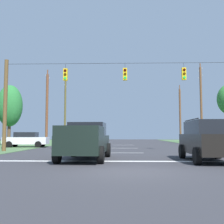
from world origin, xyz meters
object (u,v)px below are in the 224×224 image
object	(u,v)px
utility_pole_far_right	(180,114)
utility_pole_far_left	(65,109)
overhead_signal_span	(123,100)
suv_black	(209,140)
tree_roadside_right	(10,106)
utility_pole_mid_right	(201,103)
distant_car_crossing_white	(26,139)
utility_pole_mid_left	(47,108)
pickup_truck	(86,141)

from	to	relation	value
utility_pole_far_right	utility_pole_far_left	size ratio (longest dim) A/B	0.86
overhead_signal_span	suv_black	bearing A→B (deg)	-60.73
overhead_signal_span	tree_roadside_right	size ratio (longest dim) A/B	2.66
overhead_signal_span	utility_pole_mid_right	xyz separation A→B (m)	(10.07, 13.98, 1.26)
distant_car_crossing_white	utility_pole_mid_right	bearing A→B (deg)	20.58
utility_pole_far_left	tree_roadside_right	size ratio (longest dim) A/B	1.64
utility_pole_far_right	tree_roadside_right	bearing A→B (deg)	-144.37
overhead_signal_span	utility_pole_mid_right	world-z (taller)	utility_pole_mid_right
utility_pole_mid_left	utility_pole_far_left	size ratio (longest dim) A/B	0.86
utility_pole_far_right	utility_pole_far_left	xyz separation A→B (m)	(-19.95, -1.05, 0.93)
overhead_signal_span	distant_car_crossing_white	size ratio (longest dim) A/B	4.25
suv_black	utility_pole_far_right	size ratio (longest dim) A/B	0.49
utility_pole_mid_left	utility_pole_far_left	xyz separation A→B (m)	(0.14, 11.22, 0.94)
utility_pole_far_right	utility_pole_mid_right	bearing A→B (deg)	-90.62
tree_roadside_right	utility_pole_mid_left	bearing A→B (deg)	54.33
utility_pole_far_left	tree_roadside_right	world-z (taller)	utility_pole_far_left
pickup_truck	utility_pole_mid_left	world-z (taller)	utility_pole_mid_left
utility_pole_mid_left	pickup_truck	bearing A→B (deg)	-69.73
suv_black	utility_pole_mid_right	size ratio (longest dim) A/B	0.47
suv_black	tree_roadside_right	distance (m)	24.81
distant_car_crossing_white	suv_black	bearing A→B (deg)	-45.08
utility_pole_far_right	utility_pole_mid_left	bearing A→B (deg)	-148.60
overhead_signal_span	utility_pole_far_left	distance (m)	27.70
utility_pole_mid_right	utility_pole_far_left	distance (m)	23.12
overhead_signal_span	pickup_truck	world-z (taller)	overhead_signal_span
distant_car_crossing_white	utility_pole_far_right	xyz separation A→B (m)	(19.94, 20.38, 3.96)
overhead_signal_span	utility_pole_mid_left	distance (m)	17.70
pickup_truck	tree_roadside_right	distance (m)	20.46
pickup_truck	utility_pole_far_left	world-z (taller)	utility_pole_far_left
overhead_signal_span	tree_roadside_right	world-z (taller)	overhead_signal_span
distant_car_crossing_white	utility_pole_mid_right	distance (m)	21.61
overhead_signal_span	distant_car_crossing_white	world-z (taller)	overhead_signal_span
utility_pole_mid_right	utility_pole_far_right	xyz separation A→B (m)	(0.14, 12.94, -0.48)
suv_black	utility_pole_far_left	distance (m)	36.26
pickup_truck	tree_roadside_right	size ratio (longest dim) A/B	0.78
utility_pole_far_right	suv_black	bearing A→B (deg)	-100.11
utility_pole_far_left	distant_car_crossing_white	bearing A→B (deg)	-89.95
suv_black	utility_pole_mid_left	world-z (taller)	utility_pole_mid_left
distant_car_crossing_white	tree_roadside_right	world-z (taller)	tree_roadside_right
distant_car_crossing_white	tree_roadside_right	distance (m)	6.25
overhead_signal_span	distant_car_crossing_white	xyz separation A→B (m)	(-9.73, 6.55, -3.18)
overhead_signal_span	utility_pole_far_left	world-z (taller)	utility_pole_far_left
utility_pole_mid_left	overhead_signal_span	bearing A→B (deg)	-55.99
utility_pole_mid_left	utility_pole_far_left	bearing A→B (deg)	89.27
overhead_signal_span	utility_pole_far_right	distance (m)	28.81
utility_pole_far_right	pickup_truck	bearing A→B (deg)	-110.06
utility_pole_mid_right	utility_pole_mid_left	xyz separation A→B (m)	(-19.96, 0.68, -0.49)
utility_pole_mid_right	utility_pole_far_left	world-z (taller)	utility_pole_far_left
distant_car_crossing_white	utility_pole_mid_left	xyz separation A→B (m)	(-0.16, 8.11, 3.95)
suv_black	tree_roadside_right	size ratio (longest dim) A/B	0.69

